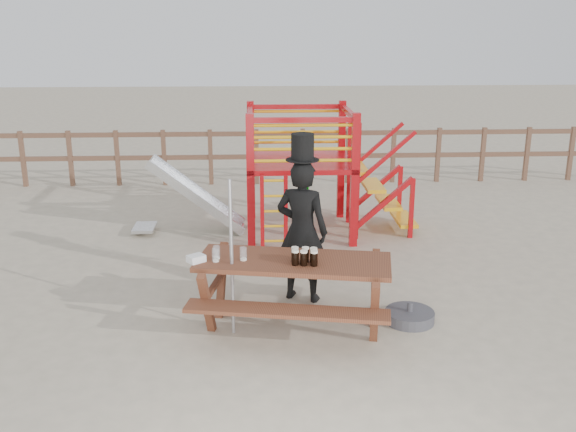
{
  "coord_description": "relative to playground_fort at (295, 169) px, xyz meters",
  "views": [
    {
      "loc": [
        -0.51,
        -6.74,
        3.38
      ],
      "look_at": [
        -0.13,
        0.8,
        1.11
      ],
      "focal_mm": 40.0,
      "sensor_mm": 36.0,
      "label": 1
    }
  ],
  "objects": [
    {
      "name": "stout_pints",
      "position": [
        -0.12,
        -3.73,
        -0.15
      ],
      "size": [
        0.29,
        0.21,
        0.17
      ],
      "color": "black",
      "rests_on": "picnic_table"
    },
    {
      "name": "playground_fort",
      "position": [
        0.0,
        0.0,
        0.0
      ],
      "size": [
        4.71,
        1.84,
        2.1
      ],
      "color": "#AE0B10",
      "rests_on": "ground"
    },
    {
      "name": "picnic_table",
      "position": [
        -0.23,
        -3.6,
        -0.54
      ],
      "size": [
        2.4,
        1.86,
        0.84
      ],
      "rotation": [
        0.0,
        0.0,
        -0.18
      ],
      "color": "brown",
      "rests_on": "ground"
    },
    {
      "name": "metal_pole",
      "position": [
        -0.92,
        -3.69,
        -0.17
      ],
      "size": [
        0.04,
        0.04,
        1.8
      ],
      "primitive_type": "cylinder",
      "color": "#B2B2B7",
      "rests_on": "ground"
    },
    {
      "name": "man_with_hat",
      "position": [
        -0.08,
        -2.77,
        -0.12
      ],
      "size": [
        0.77,
        0.65,
        2.13
      ],
      "rotation": [
        0.0,
        0.0,
        2.76
      ],
      "color": "black",
      "rests_on": "ground"
    },
    {
      "name": "parasol_base",
      "position": [
        1.15,
        -3.51,
        -1.0
      ],
      "size": [
        0.58,
        0.58,
        0.25
      ],
      "color": "#3E3E43",
      "rests_on": "ground"
    },
    {
      "name": "empty_glasses",
      "position": [
        -0.99,
        -3.57,
        -0.16
      ],
      "size": [
        0.39,
        0.17,
        0.15
      ],
      "color": "silver",
      "rests_on": "picnic_table"
    },
    {
      "name": "back_fence",
      "position": [
        -0.12,
        3.42,
        -0.34
      ],
      "size": [
        15.09,
        0.09,
        1.2
      ],
      "color": "brown",
      "rests_on": "ground"
    },
    {
      "name": "ground",
      "position": [
        -0.12,
        -3.58,
        -1.07
      ],
      "size": [
        60.0,
        60.0,
        0.0
      ],
      "primitive_type": "plane",
      "color": "#BAAB91",
      "rests_on": "ground"
    },
    {
      "name": "paper_bag",
      "position": [
        -1.31,
        -3.61,
        -0.19
      ],
      "size": [
        0.23,
        0.22,
        0.08
      ],
      "primitive_type": "cube",
      "rotation": [
        0.0,
        0.0,
        0.65
      ],
      "color": "white",
      "rests_on": "picnic_table"
    }
  ]
}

